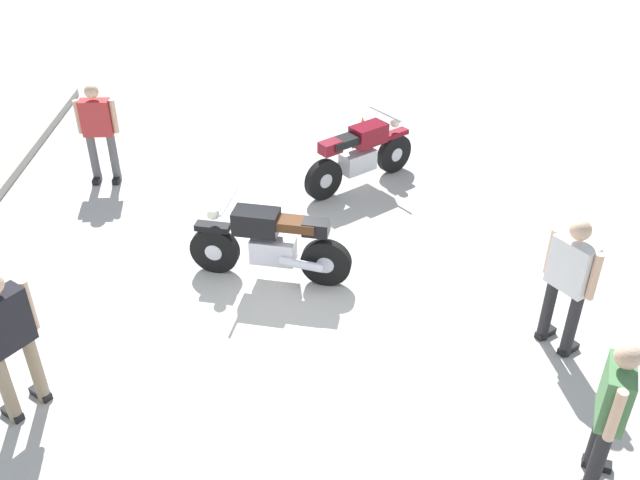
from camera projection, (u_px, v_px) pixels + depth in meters
name	position (u px, v px, depth m)	size (l,w,h in m)	color
ground_plane	(286.00, 312.00, 8.35)	(40.00, 40.00, 0.00)	#B7B2A8
motorcycle_maroon_cruiser	(360.00, 155.00, 10.73)	(1.36, 1.74, 1.09)	black
motorcycle_black_cruiser	(270.00, 243.00, 8.66)	(0.81, 2.07, 1.09)	black
person_in_white_shirt	(569.00, 278.00, 7.34)	(0.59, 0.50, 1.66)	#262628
person_in_black_shirt	(8.00, 336.00, 6.53)	(0.59, 0.51, 1.70)	gray
person_in_red_shirt	(98.00, 128.00, 10.65)	(0.31, 0.63, 1.60)	#59595B
person_in_green_shirt	(611.00, 409.00, 5.85)	(0.62, 0.44, 1.61)	#262628
traffic_cone	(362.00, 131.00, 12.09)	(0.36, 0.36, 0.53)	black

